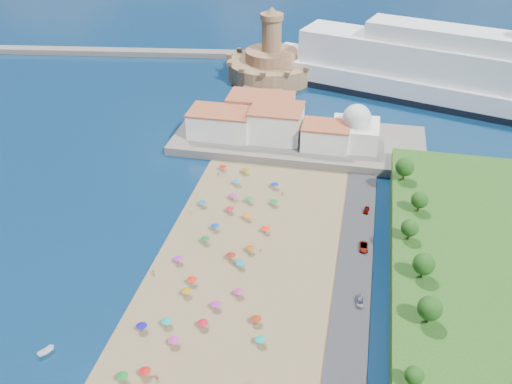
# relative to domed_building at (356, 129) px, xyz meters

# --- Properties ---
(ground) EXTENTS (700.00, 700.00, 0.00)m
(ground) POSITION_rel_domed_building_xyz_m (-30.00, -71.00, -8.97)
(ground) COLOR #071938
(ground) RESTS_ON ground
(terrace) EXTENTS (90.00, 36.00, 3.00)m
(terrace) POSITION_rel_domed_building_xyz_m (-20.00, 2.00, -7.47)
(terrace) COLOR #59544C
(terrace) RESTS_ON ground
(jetty) EXTENTS (18.00, 70.00, 2.40)m
(jetty) POSITION_rel_domed_building_xyz_m (-42.00, 37.00, -7.77)
(jetty) COLOR #59544C
(jetty) RESTS_ON ground
(breakwater) EXTENTS (199.03, 34.77, 2.60)m
(breakwater) POSITION_rel_domed_building_xyz_m (-140.00, 82.00, -7.67)
(breakwater) COLOR #59544C
(breakwater) RESTS_ON ground
(waterfront_buildings) EXTENTS (57.00, 29.00, 11.00)m
(waterfront_buildings) POSITION_rel_domed_building_xyz_m (-33.05, 2.64, -1.10)
(waterfront_buildings) COLOR silver
(waterfront_buildings) RESTS_ON terrace
(domed_building) EXTENTS (16.00, 16.00, 15.00)m
(domed_building) POSITION_rel_domed_building_xyz_m (0.00, 0.00, 0.00)
(domed_building) COLOR silver
(domed_building) RESTS_ON terrace
(fortress) EXTENTS (40.00, 40.00, 32.40)m
(fortress) POSITION_rel_domed_building_xyz_m (-42.00, 67.00, -2.29)
(fortress) COLOR #A77C53
(fortress) RESTS_ON ground
(cruise_ship) EXTENTS (172.41, 74.85, 37.72)m
(cruise_ship) POSITION_rel_domed_building_xyz_m (39.57, 52.48, 2.20)
(cruise_ship) COLOR black
(cruise_ship) RESTS_ON ground
(beach_parasols) EXTENTS (30.70, 115.96, 2.20)m
(beach_parasols) POSITION_rel_domed_building_xyz_m (-30.57, -77.25, -6.83)
(beach_parasols) COLOR gray
(beach_parasols) RESTS_ON beach
(beachgoers) EXTENTS (29.19, 101.89, 1.87)m
(beachgoers) POSITION_rel_domed_building_xyz_m (-33.98, -78.17, -7.85)
(beachgoers) COLOR tan
(beachgoers) RESTS_ON beach
(parked_cars) EXTENTS (2.29, 72.12, 1.33)m
(parked_cars) POSITION_rel_domed_building_xyz_m (6.00, -69.34, -7.64)
(parked_cars) COLOR gray
(parked_cars) RESTS_ON promenade
(hillside_trees) EXTENTS (9.82, 107.72, 7.37)m
(hillside_trees) POSITION_rel_domed_building_xyz_m (18.02, -79.03, 1.11)
(hillside_trees) COLOR #382314
(hillside_trees) RESTS_ON hillside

